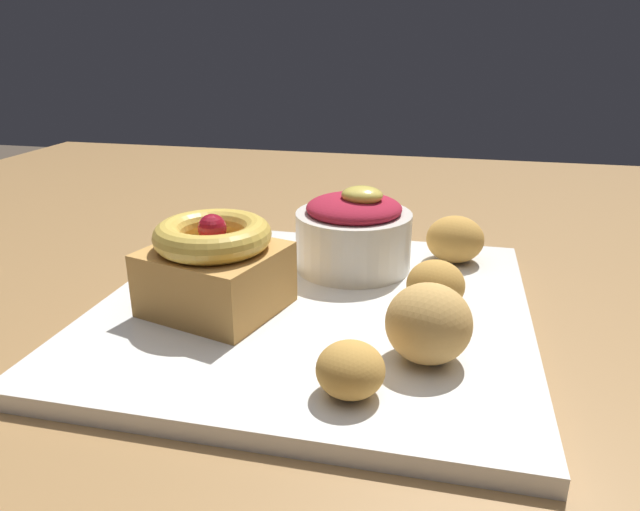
{
  "coord_description": "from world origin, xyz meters",
  "views": [
    {
      "loc": [
        0.04,
        -0.48,
        0.92
      ],
      "look_at": [
        -0.05,
        -0.1,
        0.77
      ],
      "focal_mm": 32.71,
      "sensor_mm": 36.0,
      "label": 1
    }
  ],
  "objects_px": {
    "fritter_extra": "(455,239)",
    "cake_slice": "(215,266)",
    "front_plate": "(314,309)",
    "fritter_front": "(429,323)",
    "fritter_back": "(436,285)",
    "berry_ramekin": "(354,232)",
    "fritter_middle": "(345,369)"
  },
  "relations": [
    {
      "from": "cake_slice",
      "to": "berry_ramekin",
      "type": "relative_size",
      "value": 1.09
    },
    {
      "from": "cake_slice",
      "to": "fritter_extra",
      "type": "bearing_deg",
      "value": 39.08
    },
    {
      "from": "fritter_front",
      "to": "fritter_middle",
      "type": "height_order",
      "value": "fritter_front"
    },
    {
      "from": "front_plate",
      "to": "cake_slice",
      "type": "xyz_separation_m",
      "value": [
        -0.06,
        -0.02,
        0.04
      ]
    },
    {
      "from": "cake_slice",
      "to": "fritter_front",
      "type": "height_order",
      "value": "cake_slice"
    },
    {
      "from": "cake_slice",
      "to": "fritter_back",
      "type": "bearing_deg",
      "value": 12.82
    },
    {
      "from": "cake_slice",
      "to": "fritter_middle",
      "type": "distance_m",
      "value": 0.13
    },
    {
      "from": "berry_ramekin",
      "to": "fritter_back",
      "type": "distance_m",
      "value": 0.09
    },
    {
      "from": "cake_slice",
      "to": "fritter_back",
      "type": "xyz_separation_m",
      "value": [
        0.15,
        0.03,
        -0.01
      ]
    },
    {
      "from": "front_plate",
      "to": "fritter_extra",
      "type": "distance_m",
      "value": 0.14
    },
    {
      "from": "fritter_middle",
      "to": "fritter_back",
      "type": "xyz_separation_m",
      "value": [
        0.04,
        0.12,
        0.0
      ]
    },
    {
      "from": "cake_slice",
      "to": "fritter_front",
      "type": "distance_m",
      "value": 0.15
    },
    {
      "from": "cake_slice",
      "to": "fritter_extra",
      "type": "relative_size",
      "value": 2.14
    },
    {
      "from": "berry_ramekin",
      "to": "fritter_extra",
      "type": "relative_size",
      "value": 1.96
    },
    {
      "from": "fritter_front",
      "to": "fritter_middle",
      "type": "relative_size",
      "value": 1.36
    },
    {
      "from": "cake_slice",
      "to": "fritter_middle",
      "type": "xyz_separation_m",
      "value": [
        0.11,
        -0.08,
        -0.02
      ]
    },
    {
      "from": "fritter_middle",
      "to": "fritter_back",
      "type": "bearing_deg",
      "value": 70.19
    },
    {
      "from": "berry_ramekin",
      "to": "fritter_middle",
      "type": "relative_size",
      "value": 2.52
    },
    {
      "from": "fritter_middle",
      "to": "fritter_extra",
      "type": "bearing_deg",
      "value": 75.79
    },
    {
      "from": "fritter_middle",
      "to": "cake_slice",
      "type": "bearing_deg",
      "value": 142.05
    },
    {
      "from": "cake_slice",
      "to": "fritter_extra",
      "type": "xyz_separation_m",
      "value": [
        0.16,
        0.13,
        -0.01
      ]
    },
    {
      "from": "cake_slice",
      "to": "fritter_back",
      "type": "distance_m",
      "value": 0.15
    },
    {
      "from": "fritter_front",
      "to": "fritter_back",
      "type": "bearing_deg",
      "value": 88.83
    },
    {
      "from": "front_plate",
      "to": "cake_slice",
      "type": "relative_size",
      "value": 2.93
    },
    {
      "from": "fritter_back",
      "to": "berry_ramekin",
      "type": "bearing_deg",
      "value": 137.21
    },
    {
      "from": "front_plate",
      "to": "fritter_back",
      "type": "relative_size",
      "value": 7.42
    },
    {
      "from": "fritter_front",
      "to": "front_plate",
      "type": "bearing_deg",
      "value": 143.17
    },
    {
      "from": "berry_ramekin",
      "to": "fritter_front",
      "type": "height_order",
      "value": "berry_ramekin"
    },
    {
      "from": "fritter_front",
      "to": "fritter_back",
      "type": "distance_m",
      "value": 0.07
    },
    {
      "from": "fritter_extra",
      "to": "cake_slice",
      "type": "bearing_deg",
      "value": -140.92
    },
    {
      "from": "fritter_front",
      "to": "fritter_extra",
      "type": "bearing_deg",
      "value": 85.44
    },
    {
      "from": "front_plate",
      "to": "fritter_middle",
      "type": "xyz_separation_m",
      "value": [
        0.04,
        -0.11,
        0.02
      ]
    }
  ]
}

